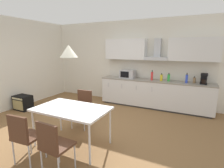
# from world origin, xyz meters

# --- Properties ---
(ground_plane) EXTENTS (8.66, 7.22, 0.02)m
(ground_plane) POSITION_xyz_m (0.00, 0.00, -0.01)
(ground_plane) COLOR brown
(wall_back) EXTENTS (6.93, 0.10, 2.78)m
(wall_back) POSITION_xyz_m (0.00, 2.46, 1.39)
(wall_back) COLOR silver
(wall_back) RESTS_ON ground_plane
(wall_left) EXTENTS (0.10, 5.77, 2.78)m
(wall_left) POSITION_xyz_m (-2.94, 0.00, 1.39)
(wall_left) COLOR silver
(wall_left) RESTS_ON ground_plane
(kitchen_counter) EXTENTS (3.44, 0.62, 0.88)m
(kitchen_counter) POSITION_xyz_m (1.03, 2.11, 0.44)
(kitchen_counter) COLOR #333333
(kitchen_counter) RESTS_ON ground_plane
(backsplash_tile) EXTENTS (3.42, 0.02, 0.59)m
(backsplash_tile) POSITION_xyz_m (1.03, 2.39, 1.17)
(backsplash_tile) COLOR silver
(backsplash_tile) RESTS_ON kitchen_counter
(upper_wall_cabinets) EXTENTS (3.42, 0.40, 0.66)m
(upper_wall_cabinets) POSITION_xyz_m (1.03, 2.24, 1.82)
(upper_wall_cabinets) COLOR silver
(microwave) EXTENTS (0.48, 0.35, 0.28)m
(microwave) POSITION_xyz_m (0.13, 2.11, 1.02)
(microwave) COLOR #ADADB2
(microwave) RESTS_ON kitchen_counter
(coffee_maker) EXTENTS (0.18, 0.19, 0.30)m
(coffee_maker) POSITION_xyz_m (2.38, 2.13, 1.03)
(coffee_maker) COLOR black
(coffee_maker) RESTS_ON kitchen_counter
(bottle_red) EXTENTS (0.07, 0.07, 0.31)m
(bottle_red) POSITION_xyz_m (0.94, 2.10, 1.01)
(bottle_red) COLOR red
(bottle_red) RESTS_ON kitchen_counter
(bottle_green) EXTENTS (0.07, 0.07, 0.25)m
(bottle_green) POSITION_xyz_m (1.44, 2.12, 0.99)
(bottle_green) COLOR green
(bottle_green) RESTS_ON kitchen_counter
(bottle_blue) EXTENTS (0.07, 0.07, 0.29)m
(bottle_blue) POSITION_xyz_m (1.94, 2.10, 1.00)
(bottle_blue) COLOR blue
(bottle_blue) RESTS_ON kitchen_counter
(bottle_yellow) EXTENTS (0.08, 0.08, 0.24)m
(bottle_yellow) POSITION_xyz_m (1.23, 2.09, 0.98)
(bottle_yellow) COLOR yellow
(bottle_yellow) RESTS_ON kitchen_counter
(bottle_brown) EXTENTS (0.07, 0.07, 0.19)m
(bottle_brown) POSITION_xyz_m (2.15, 2.15, 0.96)
(bottle_brown) COLOR brown
(bottle_brown) RESTS_ON kitchen_counter
(dining_table) EXTENTS (1.39, 0.85, 0.75)m
(dining_table) POSITION_xyz_m (0.12, -0.81, 0.71)
(dining_table) COLOR white
(dining_table) RESTS_ON ground_plane
(chair_near_right) EXTENTS (0.41, 0.41, 0.87)m
(chair_near_right) POSITION_xyz_m (0.43, -1.61, 0.53)
(chair_near_right) COLOR #4C2D1E
(chair_near_right) RESTS_ON ground_plane
(chair_far_left) EXTENTS (0.43, 0.43, 0.87)m
(chair_far_left) POSITION_xyz_m (-0.20, -0.00, 0.53)
(chair_far_left) COLOR #4C2D1E
(chair_far_left) RESTS_ON ground_plane
(chair_near_left) EXTENTS (0.43, 0.43, 0.87)m
(chair_near_left) POSITION_xyz_m (-0.19, -1.61, 0.53)
(chair_near_left) COLOR #4C2D1E
(chair_near_left) RESTS_ON ground_plane
(guitar_amp) EXTENTS (0.52, 0.37, 0.44)m
(guitar_amp) POSITION_xyz_m (-2.54, 0.12, 0.22)
(guitar_amp) COLOR black
(guitar_amp) RESTS_ON ground_plane
(pendant_lamp) EXTENTS (0.32, 0.32, 0.22)m
(pendant_lamp) POSITION_xyz_m (0.12, -0.81, 1.81)
(pendant_lamp) COLOR silver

